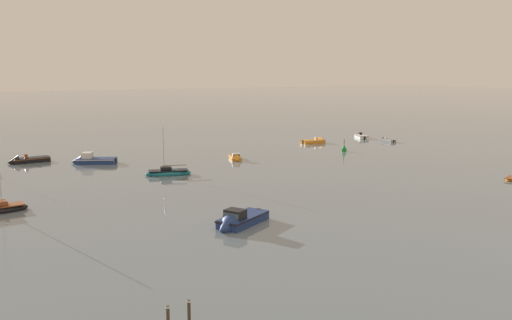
{
  "coord_description": "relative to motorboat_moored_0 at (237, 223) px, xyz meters",
  "views": [
    {
      "loc": [
        -39.5,
        -19.76,
        13.71
      ],
      "look_at": [
        1.42,
        46.51,
        0.74
      ],
      "focal_mm": 37.05,
      "sensor_mm": 36.0,
      "label": 1
    }
  ],
  "objects": [
    {
      "name": "rowboat_moored_2",
      "position": [
        40.46,
        -0.39,
        -0.24
      ],
      "size": [
        3.18,
        2.0,
        0.47
      ],
      "rotation": [
        0.0,
        0.0,
        0.35
      ],
      "color": "orange",
      "rests_on": "ground"
    },
    {
      "name": "motorboat_moored_4",
      "position": [
        54.78,
        35.95,
        -0.18
      ],
      "size": [
        1.59,
        4.16,
        1.39
      ],
      "rotation": [
        0.0,
        0.0,
        1.53
      ],
      "color": "gray",
      "rests_on": "ground"
    },
    {
      "name": "motorboat_moored_1",
      "position": [
        54.65,
        43.07,
        -0.12
      ],
      "size": [
        3.96,
        5.51,
        1.8
      ],
      "rotation": [
        0.0,
        0.0,
        1.11
      ],
      "color": "white",
      "rests_on": "ground"
    },
    {
      "name": "sailboat_moored_0",
      "position": [
        4.05,
        25.92,
        -0.07
      ],
      "size": [
        6.44,
        3.72,
        6.9
      ],
      "rotation": [
        0.0,
        0.0,
        2.83
      ],
      "color": "#197084",
      "rests_on": "ground"
    },
    {
      "name": "mooring_post_right",
      "position": [
        -11.99,
        -15.96,
        0.55
      ],
      "size": [
        0.22,
        0.22,
        2.18
      ],
      "color": "#403323",
      "rests_on": "ground"
    },
    {
      "name": "motorboat_moored_0",
      "position": [
        0.0,
        0.0,
        0.0
      ],
      "size": [
        6.78,
        4.89,
        2.46
      ],
      "rotation": [
        0.0,
        0.0,
        3.6
      ],
      "color": "navy",
      "rests_on": "ground"
    },
    {
      "name": "motorboat_moored_2",
      "position": [
        41.47,
        41.33,
        -0.11
      ],
      "size": [
        5.61,
        2.41,
        1.87
      ],
      "rotation": [
        0.0,
        0.0,
        6.19
      ],
      "color": "orange",
      "rests_on": "ground"
    },
    {
      "name": "motorboat_moored_3",
      "position": [
        17.95,
        31.93,
        -0.13
      ],
      "size": [
        2.86,
        4.53,
        1.63
      ],
      "rotation": [
        0.0,
        0.0,
        4.36
      ],
      "color": "orange",
      "rests_on": "ground"
    },
    {
      "name": "channel_buoy",
      "position": [
        38.65,
        29.94,
        0.09
      ],
      "size": [
        0.9,
        0.9,
        2.3
      ],
      "color": "#198C2D",
      "rests_on": "ground"
    },
    {
      "name": "motorboat_moored_5",
      "position": [
        -2.61,
        40.68,
        0.02
      ],
      "size": [
        7.02,
        5.36,
        2.56
      ],
      "rotation": [
        0.0,
        0.0,
        2.63
      ],
      "color": "navy",
      "rests_on": "ground"
    },
    {
      "name": "motorboat_moored_6",
      "position": [
        -10.9,
        46.48,
        -0.08
      ],
      "size": [
        6.25,
        2.51,
        2.09
      ],
      "rotation": [
        0.0,
        0.0,
        3.2
      ],
      "color": "black",
      "rests_on": "ground"
    }
  ]
}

